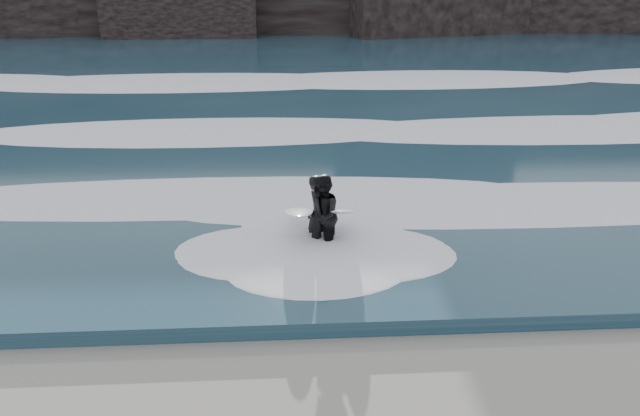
% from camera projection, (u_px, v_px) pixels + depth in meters
% --- Properties ---
extents(sea, '(90.00, 52.00, 0.30)m').
position_uv_depth(sea, '(312.00, 69.00, 36.23)').
color(sea, '#1D3B4D').
rests_on(sea, ground).
extents(foam_near, '(60.00, 3.20, 0.20)m').
position_uv_depth(foam_near, '(356.00, 196.00, 17.45)').
color(foam_near, white).
rests_on(foam_near, sea).
extents(foam_mid, '(60.00, 4.00, 0.24)m').
position_uv_depth(foam_mid, '(333.00, 126.00, 23.99)').
color(foam_mid, white).
rests_on(foam_mid, sea).
extents(foam_far, '(60.00, 4.80, 0.30)m').
position_uv_depth(foam_far, '(317.00, 77.00, 32.38)').
color(foam_far, white).
rests_on(foam_far, sea).
extents(surfer_left, '(0.94, 2.19, 1.68)m').
position_uv_depth(surfer_left, '(313.00, 213.00, 15.09)').
color(surfer_left, black).
rests_on(surfer_left, ground).
extents(surfer_right, '(1.16, 1.81, 1.75)m').
position_uv_depth(surfer_right, '(324.00, 215.00, 14.88)').
color(surfer_right, black).
rests_on(surfer_right, ground).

